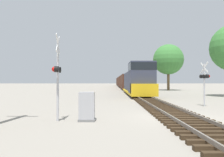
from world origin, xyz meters
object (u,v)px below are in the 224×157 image
object	(u,v)px
relay_cabinet	(87,107)
tree_mid_background	(168,60)
crossing_signal_near	(57,72)
crossing_signal_far	(204,79)
freight_train	(123,82)

from	to	relation	value
relay_cabinet	tree_mid_background	world-z (taller)	tree_mid_background
relay_cabinet	crossing_signal_near	bearing A→B (deg)	179.56
crossing_signal_near	crossing_signal_far	xyz separation A→B (m)	(10.21, 6.48, -0.24)
tree_mid_background	crossing_signal_near	bearing A→B (deg)	-112.18
crossing_signal_near	relay_cabinet	distance (m)	2.31
crossing_signal_near	tree_mid_background	world-z (taller)	tree_mid_background
crossing_signal_far	tree_mid_background	bearing A→B (deg)	-24.38
freight_train	relay_cabinet	distance (m)	57.49
freight_train	crossing_signal_near	xyz separation A→B (m)	(-6.41, -57.25, 0.57)
freight_train	crossing_signal_near	size ratio (longest dim) A/B	20.73
freight_train	crossing_signal_far	distance (m)	50.91
crossing_signal_near	crossing_signal_far	bearing A→B (deg)	118.95
freight_train	crossing_signal_far	size ratio (longest dim) A/B	25.37
crossing_signal_near	freight_train	bearing A→B (deg)	170.13
relay_cabinet	crossing_signal_far	bearing A→B (deg)	36.73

